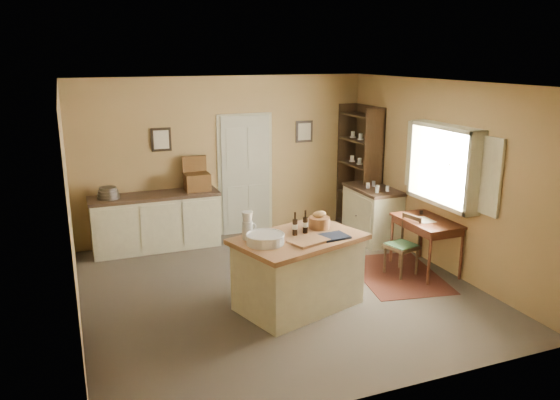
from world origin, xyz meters
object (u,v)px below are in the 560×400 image
at_px(work_island, 298,270).
at_px(sideboard, 157,220).
at_px(right_cabinet, 372,213).
at_px(shelving_unit, 362,168).
at_px(desk_chair, 402,247).
at_px(writing_desk, 427,226).

bearing_deg(work_island, sideboard, 97.43).
distance_m(right_cabinet, shelving_unit, 0.94).
distance_m(desk_chair, shelving_unit, 2.32).
relative_size(work_island, sideboard, 0.86).
distance_m(writing_desk, right_cabinet, 1.49).
height_order(writing_desk, desk_chair, desk_chair).
xyz_separation_m(work_island, shelving_unit, (2.33, 2.55, 0.61)).
xyz_separation_m(desk_chair, shelving_unit, (0.56, 2.15, 0.68)).
height_order(sideboard, shelving_unit, shelving_unit).
bearing_deg(writing_desk, shelving_unit, 85.83).
bearing_deg(sideboard, shelving_unit, -3.18).
relative_size(desk_chair, shelving_unit, 0.38).
bearing_deg(work_island, shelving_unit, 30.22).
height_order(right_cabinet, shelving_unit, shelving_unit).
distance_m(writing_desk, shelving_unit, 2.19).
bearing_deg(desk_chair, writing_desk, -13.63).
xyz_separation_m(sideboard, shelving_unit, (3.60, -0.20, 0.61)).
relative_size(sideboard, shelving_unit, 0.92).
bearing_deg(right_cabinet, writing_desk, -89.99).
xyz_separation_m(right_cabinet, shelving_unit, (0.16, 0.68, 0.63)).
bearing_deg(sideboard, desk_chair, -37.65).
distance_m(work_island, shelving_unit, 3.50).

